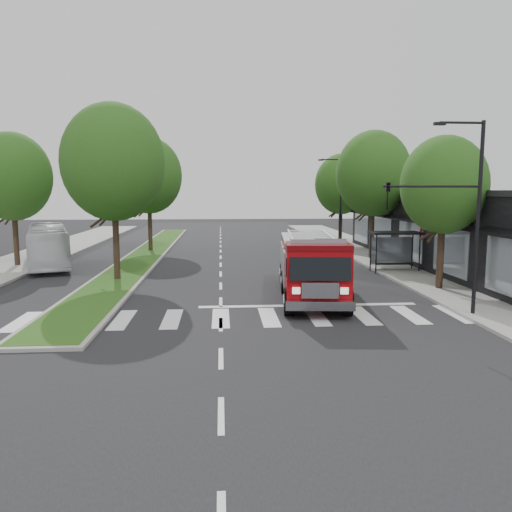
% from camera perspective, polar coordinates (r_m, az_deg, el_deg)
% --- Properties ---
extents(ground, '(140.00, 140.00, 0.00)m').
position_cam_1_polar(ground, '(23.71, -4.05, -5.28)').
color(ground, black).
rests_on(ground, ground).
extents(sidewalk_right, '(5.00, 80.00, 0.15)m').
position_cam_1_polar(sidewalk_right, '(35.76, 16.39, -1.11)').
color(sidewalk_right, gray).
rests_on(sidewalk_right, ground).
extents(median, '(3.00, 50.00, 0.15)m').
position_cam_1_polar(median, '(41.88, -12.31, 0.24)').
color(median, gray).
rests_on(median, ground).
extents(storefront_row, '(8.00, 30.00, 5.00)m').
position_cam_1_polar(storefront_row, '(37.32, 23.03, 2.69)').
color(storefront_row, black).
rests_on(storefront_row, ground).
extents(bus_shelter, '(3.20, 1.60, 2.61)m').
position_cam_1_polar(bus_shelter, '(33.36, 15.53, 1.72)').
color(bus_shelter, black).
rests_on(bus_shelter, ground).
extents(tree_right_near, '(4.40, 4.40, 8.05)m').
position_cam_1_polar(tree_right_near, '(27.62, 20.66, 7.58)').
color(tree_right_near, black).
rests_on(tree_right_near, ground).
extents(tree_right_mid, '(5.60, 5.60, 9.72)m').
position_cam_1_polar(tree_right_mid, '(38.87, 13.27, 9.14)').
color(tree_right_mid, black).
rests_on(tree_right_mid, ground).
extents(tree_right_far, '(5.00, 5.00, 8.73)m').
position_cam_1_polar(tree_right_far, '(48.50, 9.71, 8.09)').
color(tree_right_far, black).
rests_on(tree_right_far, ground).
extents(tree_median_near, '(5.80, 5.80, 10.16)m').
position_cam_1_polar(tree_median_near, '(29.78, -16.00, 10.24)').
color(tree_median_near, black).
rests_on(tree_median_near, ground).
extents(tree_median_far, '(5.60, 5.60, 9.72)m').
position_cam_1_polar(tree_median_far, '(43.56, -12.17, 8.97)').
color(tree_median_far, black).
rests_on(tree_median_far, ground).
extents(tree_left_mid, '(5.20, 5.20, 9.16)m').
position_cam_1_polar(tree_left_mid, '(37.83, -26.11, 8.14)').
color(tree_left_mid, black).
rests_on(tree_left_mid, ground).
extents(streetlight_right_near, '(4.08, 0.22, 8.00)m').
position_cam_1_polar(streetlight_right_near, '(21.84, 22.06, 5.47)').
color(streetlight_right_near, black).
rests_on(streetlight_right_near, ground).
extents(streetlight_right_far, '(2.11, 0.20, 8.00)m').
position_cam_1_polar(streetlight_right_far, '(44.35, 9.45, 6.41)').
color(streetlight_right_far, black).
rests_on(streetlight_right_far, ground).
extents(fire_engine, '(3.64, 9.49, 3.21)m').
position_cam_1_polar(fire_engine, '(24.54, 6.31, -1.21)').
color(fire_engine, '#5B0408').
rests_on(fire_engine, ground).
extents(city_bus, '(5.76, 10.69, 2.92)m').
position_cam_1_polar(city_bus, '(37.61, -22.70, 1.14)').
color(city_bus, silver).
rests_on(city_bus, ground).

